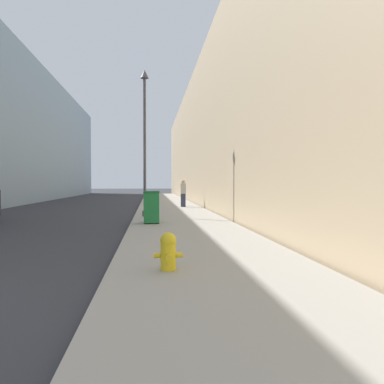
{
  "coord_description": "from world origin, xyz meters",
  "views": [
    {
      "loc": [
        4.75,
        -4.27,
        1.67
      ],
      "look_at": [
        7.16,
        17.6,
        1.11
      ],
      "focal_mm": 35.0,
      "sensor_mm": 36.0,
      "label": 1
    }
  ],
  "objects_px": {
    "fire_hydrant": "(168,250)",
    "lamppost": "(145,129)",
    "trash_bin": "(151,207)",
    "pedestrian_on_sidewalk": "(183,193)"
  },
  "relations": [
    {
      "from": "fire_hydrant",
      "to": "lamppost",
      "type": "bearing_deg",
      "value": 93.12
    },
    {
      "from": "trash_bin",
      "to": "pedestrian_on_sidewalk",
      "type": "distance_m",
      "value": 9.6
    },
    {
      "from": "fire_hydrant",
      "to": "pedestrian_on_sidewalk",
      "type": "relative_size",
      "value": 0.39
    },
    {
      "from": "fire_hydrant",
      "to": "pedestrian_on_sidewalk",
      "type": "distance_m",
      "value": 17.17
    },
    {
      "from": "pedestrian_on_sidewalk",
      "to": "fire_hydrant",
      "type": "bearing_deg",
      "value": -95.78
    },
    {
      "from": "fire_hydrant",
      "to": "trash_bin",
      "type": "bearing_deg",
      "value": 92.12
    },
    {
      "from": "fire_hydrant",
      "to": "pedestrian_on_sidewalk",
      "type": "bearing_deg",
      "value": 84.22
    },
    {
      "from": "lamppost",
      "to": "fire_hydrant",
      "type": "bearing_deg",
      "value": -86.88
    },
    {
      "from": "pedestrian_on_sidewalk",
      "to": "trash_bin",
      "type": "bearing_deg",
      "value": -102.11
    },
    {
      "from": "fire_hydrant",
      "to": "trash_bin",
      "type": "relative_size",
      "value": 0.54
    }
  ]
}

